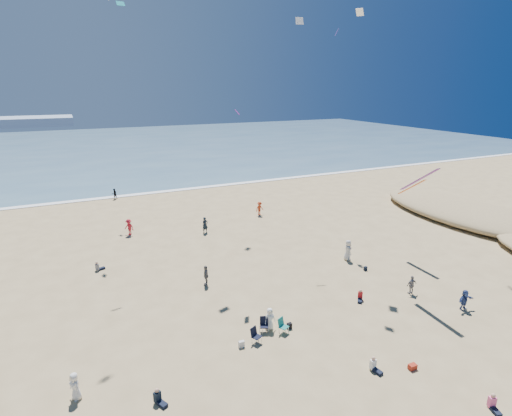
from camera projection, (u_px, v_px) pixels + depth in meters
name	position (u px, v px, depth m)	size (l,w,h in m)	color
ocean	(103.00, 148.00, 100.70)	(220.00, 100.00, 0.06)	#476B84
surf_line	(135.00, 195.00, 57.42)	(220.00, 1.20, 0.08)	white
standing_flyers	(261.00, 265.00, 33.22)	(26.04, 54.80, 1.89)	black
seated_group	(279.00, 331.00, 24.87)	(18.11, 25.18, 0.84)	white
chair_cluster	(268.00, 329.00, 24.98)	(2.80, 1.60, 1.00)	black
white_tote	(242.00, 344.00, 24.01)	(0.35, 0.20, 0.40)	silver
black_backpack	(289.00, 326.00, 25.85)	(0.30, 0.22, 0.38)	black
cooler	(412.00, 367.00, 22.15)	(0.45, 0.30, 0.30)	#A12817
navy_bag	(365.00, 268.00, 34.00)	(0.28, 0.18, 0.34)	black
kites_aloft	(321.00, 85.00, 29.07)	(48.93, 46.14, 28.61)	#E10C63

